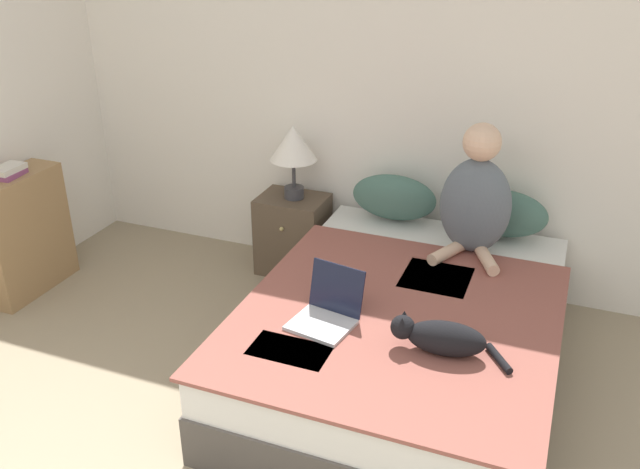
% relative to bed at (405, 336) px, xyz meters
% --- Properties ---
extents(wall_back, '(5.37, 0.05, 2.55)m').
position_rel_bed_xyz_m(wall_back, '(-0.50, 1.11, 1.03)').
color(wall_back, white).
rests_on(wall_back, ground_plane).
extents(bed, '(1.54, 2.08, 0.49)m').
position_rel_bed_xyz_m(bed, '(0.00, 0.00, 0.00)').
color(bed, '#4C4742').
rests_on(bed, ground_plane).
extents(pillow_near, '(0.54, 0.22, 0.29)m').
position_rel_bed_xyz_m(pillow_near, '(-0.34, 0.90, 0.39)').
color(pillow_near, '#42665B').
rests_on(pillow_near, bed).
extents(pillow_far, '(0.54, 0.22, 0.29)m').
position_rel_bed_xyz_m(pillow_far, '(0.34, 0.90, 0.39)').
color(pillow_far, '#42665B').
rests_on(pillow_far, bed).
extents(person_sitting, '(0.40, 0.39, 0.77)m').
position_rel_bed_xyz_m(person_sitting, '(0.21, 0.63, 0.58)').
color(person_sitting, slate).
rests_on(person_sitting, bed).
extents(cat_tabby, '(0.56, 0.21, 0.17)m').
position_rel_bed_xyz_m(cat_tabby, '(0.26, -0.42, 0.33)').
color(cat_tabby, black).
rests_on(cat_tabby, bed).
extents(laptop_open, '(0.33, 0.34, 0.26)m').
position_rel_bed_xyz_m(laptop_open, '(-0.30, -0.38, 0.30)').
color(laptop_open, '#B7B7BC').
rests_on(laptop_open, bed).
extents(nightstand, '(0.45, 0.37, 0.55)m').
position_rel_bed_xyz_m(nightstand, '(-1.02, 0.86, 0.03)').
color(nightstand, brown).
rests_on(nightstand, ground_plane).
extents(table_lamp, '(0.31, 0.31, 0.50)m').
position_rel_bed_xyz_m(table_lamp, '(-1.01, 0.86, 0.67)').
color(table_lamp, '#38383D').
rests_on(table_lamp, nightstand).
extents(bookshelf, '(0.24, 0.63, 0.80)m').
position_rel_bed_xyz_m(bookshelf, '(-2.54, -0.01, 0.16)').
color(bookshelf, '#99754C').
rests_on(bookshelf, ground_plane).
extents(book_stack_top, '(0.17, 0.21, 0.07)m').
position_rel_bed_xyz_m(book_stack_top, '(-2.54, -0.02, 0.59)').
color(book_stack_top, '#844270').
rests_on(book_stack_top, bookshelf).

